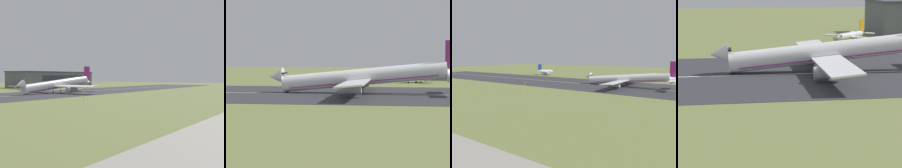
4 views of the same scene
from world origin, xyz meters
TOP-DOWN VIEW (x-y plane):
  - ground_plane at (0.00, 64.92)m, footprint 648.42×648.42m
  - runway_strip at (0.00, 129.83)m, footprint 408.42×55.37m
  - runway_centreline at (0.00, 129.83)m, footprint 367.58×0.70m
  - airplane_landing at (2.25, 131.66)m, footprint 58.84×55.32m
  - airplane_parked_west at (-90.88, 170.79)m, footprint 19.80×18.78m
  - airplane_parked_centre at (21.35, 182.78)m, footprint 17.69×17.87m
  - windsock_pole at (-34.27, 83.24)m, footprint 2.41×0.94m

SIDE VIEW (x-z plane):
  - ground_plane at x=0.00m, z-range 0.00..0.00m
  - runway_strip at x=0.00m, z-range 0.00..0.06m
  - runway_centreline at x=0.00m, z-range 0.06..0.07m
  - airplane_parked_centre at x=21.35m, z-range -1.13..6.82m
  - airplane_parked_west at x=-90.88m, z-range -1.92..8.55m
  - windsock_pole at x=-34.27m, z-range 2.06..7.32m
  - airplane_landing at x=2.25m, z-range -3.02..12.59m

